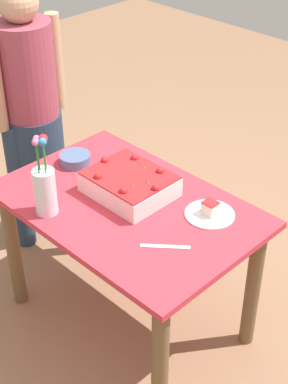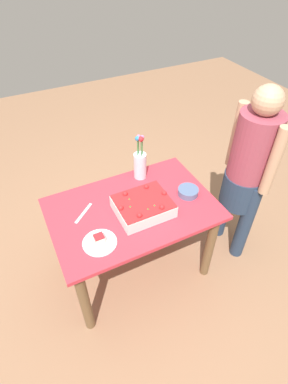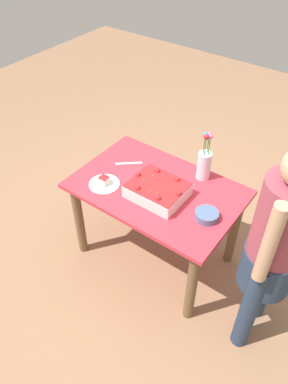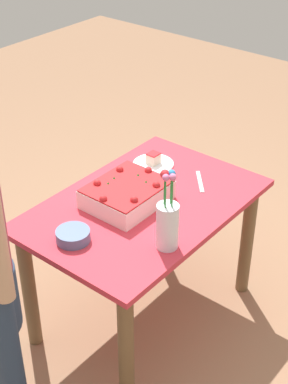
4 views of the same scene
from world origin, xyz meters
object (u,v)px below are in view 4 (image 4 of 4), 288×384
object	(u,v)px
sheet_cake	(127,194)
serving_plate_with_slice	(153,162)
cake_knife	(200,181)
fruit_bowl	(73,236)
flower_vase	(168,222)

from	to	relation	value
sheet_cake	serving_plate_with_slice	distance (m)	0.39
cake_knife	serving_plate_with_slice	bearing A→B (deg)	51.27
cake_knife	fruit_bowl	world-z (taller)	fruit_bowl
serving_plate_with_slice	cake_knife	world-z (taller)	serving_plate_with_slice
serving_plate_with_slice	fruit_bowl	size ratio (longest dim) A/B	1.44
sheet_cake	cake_knife	xyz separation A→B (m)	(0.38, -0.16, -0.05)
sheet_cake	fruit_bowl	bearing A→B (deg)	-178.47
flower_vase	fruit_bowl	size ratio (longest dim) A/B	2.47
fruit_bowl	serving_plate_with_slice	bearing A→B (deg)	10.51
serving_plate_with_slice	fruit_bowl	bearing A→B (deg)	-169.49
sheet_cake	cake_knife	size ratio (longest dim) A/B	1.83
serving_plate_with_slice	fruit_bowl	xyz separation A→B (m)	(-0.74, -0.14, 0.01)
sheet_cake	fruit_bowl	world-z (taller)	sheet_cake
sheet_cake	fruit_bowl	size ratio (longest dim) A/B	2.44
cake_knife	flower_vase	bearing A→B (deg)	158.70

